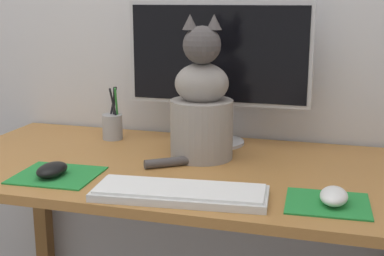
% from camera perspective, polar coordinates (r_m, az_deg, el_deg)
% --- Properties ---
extents(desk, '(1.34, 0.68, 0.74)m').
position_cam_1_polar(desk, '(1.53, -1.58, -7.51)').
color(desk, '#A87038').
rests_on(desk, ground_plane).
extents(monitor, '(0.57, 0.17, 0.44)m').
position_cam_1_polar(monitor, '(1.65, 2.80, 7.00)').
color(monitor, '#B2B2B7').
rests_on(monitor, desk).
extents(keyboard, '(0.42, 0.18, 0.02)m').
position_cam_1_polar(keyboard, '(1.25, -1.27, -6.90)').
color(keyboard, silver).
rests_on(keyboard, desk).
extents(mousepad_left, '(0.22, 0.19, 0.00)m').
position_cam_1_polar(mousepad_left, '(1.44, -14.19, -4.90)').
color(mousepad_left, '#238438').
rests_on(mousepad_left, desk).
extents(mousepad_right, '(0.19, 0.17, 0.00)m').
position_cam_1_polar(mousepad_right, '(1.25, 14.26, -7.80)').
color(mousepad_right, '#238438').
rests_on(mousepad_right, desk).
extents(computer_mouse_left, '(0.07, 0.10, 0.03)m').
position_cam_1_polar(computer_mouse_left, '(1.43, -14.71, -4.32)').
color(computer_mouse_left, black).
rests_on(computer_mouse_left, mousepad_left).
extents(computer_mouse_right, '(0.06, 0.10, 0.04)m').
position_cam_1_polar(computer_mouse_right, '(1.24, 14.89, -7.03)').
color(computer_mouse_right, white).
rests_on(computer_mouse_right, mousepad_right).
extents(cat, '(0.24, 0.27, 0.41)m').
position_cam_1_polar(cat, '(1.51, 1.01, 2.33)').
color(cat, gray).
rests_on(cat, desk).
extents(pen_cup, '(0.07, 0.07, 0.17)m').
position_cam_1_polar(pen_cup, '(1.76, -8.47, 0.27)').
color(pen_cup, '#99999E').
rests_on(pen_cup, desk).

